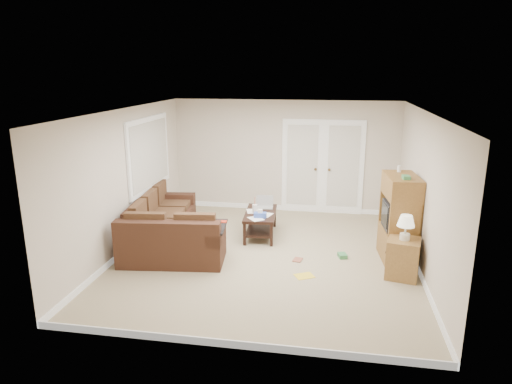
% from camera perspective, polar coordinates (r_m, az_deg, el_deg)
% --- Properties ---
extents(floor, '(5.50, 5.50, 0.00)m').
position_cam_1_polar(floor, '(8.01, 1.32, -8.01)').
color(floor, tan).
rests_on(floor, ground).
extents(ceiling, '(5.00, 5.50, 0.02)m').
position_cam_1_polar(ceiling, '(7.39, 1.44, 10.11)').
color(ceiling, silver).
rests_on(ceiling, wall_back).
extents(wall_left, '(0.02, 5.50, 2.50)m').
position_cam_1_polar(wall_left, '(8.32, -15.92, 1.38)').
color(wall_left, beige).
rests_on(wall_left, floor).
extents(wall_right, '(0.02, 5.50, 2.50)m').
position_cam_1_polar(wall_right, '(7.67, 20.20, -0.14)').
color(wall_right, beige).
rests_on(wall_right, floor).
extents(wall_back, '(5.00, 0.02, 2.50)m').
position_cam_1_polar(wall_back, '(10.27, 3.60, 4.46)').
color(wall_back, beige).
rests_on(wall_back, floor).
extents(wall_front, '(5.00, 0.02, 2.50)m').
position_cam_1_polar(wall_front, '(5.03, -3.18, -7.04)').
color(wall_front, beige).
rests_on(wall_front, floor).
extents(baseboards, '(5.00, 5.50, 0.10)m').
position_cam_1_polar(baseboards, '(7.99, 1.32, -7.68)').
color(baseboards, white).
rests_on(baseboards, floor).
extents(french_doors, '(1.80, 0.05, 2.13)m').
position_cam_1_polar(french_doors, '(10.22, 8.31, 3.05)').
color(french_doors, white).
rests_on(french_doors, floor).
extents(window_left, '(0.05, 1.92, 1.42)m').
position_cam_1_polar(window_left, '(9.14, -13.19, 4.67)').
color(window_left, white).
rests_on(window_left, wall_left).
extents(sectional_sofa, '(2.04, 2.70, 0.81)m').
position_cam_1_polar(sectional_sofa, '(8.43, -11.11, -4.76)').
color(sectional_sofa, '#402518').
rests_on(sectional_sofa, floor).
extents(coffee_table, '(0.66, 1.20, 0.79)m').
position_cam_1_polar(coffee_table, '(8.88, 0.59, -3.84)').
color(coffee_table, black).
rests_on(coffee_table, floor).
extents(tv_armoire, '(0.58, 0.96, 1.58)m').
position_cam_1_polar(tv_armoire, '(7.99, 17.43, -3.11)').
color(tv_armoire, brown).
rests_on(tv_armoire, floor).
extents(side_cabinet, '(0.57, 0.57, 1.01)m').
position_cam_1_polar(side_cabinet, '(7.47, 17.91, -7.52)').
color(side_cabinet, olive).
rests_on(side_cabinet, floor).
extents(space_heater, '(0.13, 0.11, 0.28)m').
position_cam_1_polar(space_heater, '(10.26, 15.64, -2.50)').
color(space_heater, white).
rests_on(space_heater, floor).
extents(floor_magazine, '(0.36, 0.34, 0.01)m').
position_cam_1_polar(floor_magazine, '(7.32, 6.06, -10.39)').
color(floor_magazine, yellow).
rests_on(floor_magazine, floor).
extents(floor_greenbox, '(0.18, 0.21, 0.07)m').
position_cam_1_polar(floor_greenbox, '(8.07, 10.75, -7.82)').
color(floor_greenbox, '#3B814A').
rests_on(floor_greenbox, floor).
extents(floor_book, '(0.18, 0.22, 0.02)m').
position_cam_1_polar(floor_book, '(7.89, 4.72, -8.36)').
color(floor_book, brown).
rests_on(floor_book, floor).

